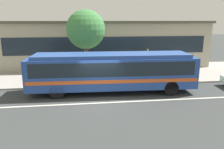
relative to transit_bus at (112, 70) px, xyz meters
name	(u,v)px	position (x,y,z in m)	size (l,w,h in m)	color
ground_plane	(100,99)	(-0.97, -1.31, -1.60)	(120.00, 120.00, 0.00)	#373B3A
sidewalk_slab	(95,74)	(-0.97, 5.35, -1.54)	(60.00, 8.00, 0.12)	#9C9891
lane_stripe_center	(101,103)	(-0.97, -2.11, -1.60)	(56.00, 0.16, 0.01)	silver
transit_bus	(112,70)	(0.00, 0.00, 0.00)	(11.55, 2.93, 2.74)	#244799
pedestrian_waiting_near_sign	(148,67)	(3.30, 2.57, -0.46)	(0.48, 0.48, 1.74)	navy
pedestrian_walking_along_curb	(136,67)	(2.43, 3.08, -0.52)	(0.46, 0.46, 1.65)	#252347
pedestrian_standing_by_tree	(55,68)	(-4.33, 3.28, -0.47)	(0.47, 0.47, 1.72)	#3B2D3E
bus_stop_sign	(147,61)	(3.08, 2.00, 0.19)	(0.10, 0.44, 2.62)	gray
street_tree_near_stop	(86,30)	(-1.71, 3.82, 2.60)	(3.22, 3.22, 5.71)	brown
station_building	(104,42)	(0.45, 11.03, 0.85)	(21.79, 9.22, 4.88)	#A39D86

